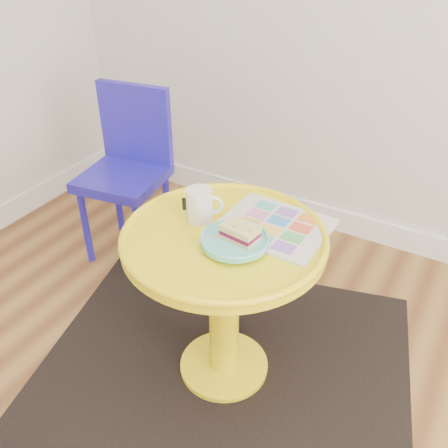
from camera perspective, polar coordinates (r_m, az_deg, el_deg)
The scene contains 9 objects.
room_walls at distance 2.08m, azimuth -10.10°, elevation -8.62°, with size 4.00×4.00×4.00m.
rug at distance 1.89m, azimuth -0.00°, elevation -16.04°, with size 1.30×1.10×0.01m, color black.
side_table at distance 1.59m, azimuth -0.00°, elevation -6.19°, with size 0.62×0.62×0.59m.
chair at distance 2.28m, azimuth -10.86°, elevation 6.92°, with size 0.39×0.39×0.77m.
newspaper at distance 1.53m, azimuth 5.77°, elevation -0.24°, with size 0.32×0.27×0.01m, color silver.
mug at distance 1.53m, azimuth -2.75°, elevation 2.26°, with size 0.11×0.08×0.11m.
plate at distance 1.43m, azimuth 1.23°, elevation -1.91°, with size 0.20×0.20×0.02m.
cake_slice at distance 1.41m, azimuth 1.88°, elevation -0.96°, with size 0.11×0.08×0.05m.
fork at distance 1.44m, azimuth 0.14°, elevation -1.18°, with size 0.10×0.12×0.00m.
Camera 1 is at (0.08, -0.13, 1.44)m, focal length 40.00 mm.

